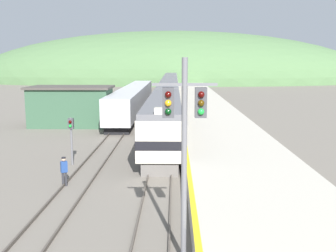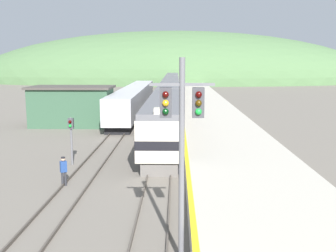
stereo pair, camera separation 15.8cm
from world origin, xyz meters
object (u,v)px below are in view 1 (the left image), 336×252
at_px(carriage_fourth, 171,81).
at_px(track_worker, 64,170).
at_px(express_train_lead_car, 164,118).
at_px(carriage_third, 170,87).
at_px(signal_post_siding, 71,131).
at_px(signal_mast_main, 184,131).
at_px(carriage_second, 168,96).
at_px(siding_train, 134,100).

xyz_separation_m(carriage_fourth, track_worker, (-5.38, -73.72, -1.15)).
bearing_deg(express_train_lead_car, carriage_third, 90.00).
bearing_deg(signal_post_siding, carriage_fourth, 84.93).
distance_m(express_train_lead_car, track_worker, 13.55).
xyz_separation_m(carriage_third, track_worker, (-5.38, -53.78, -1.15)).
distance_m(signal_mast_main, signal_post_siding, 15.10).
bearing_deg(carriage_second, siding_train, -159.62).
relative_size(signal_mast_main, signal_post_siding, 2.20).
distance_m(express_train_lead_car, siding_train, 20.27).
relative_size(carriage_second, signal_post_siding, 5.79).
bearing_deg(signal_post_siding, signal_mast_main, -60.36).
distance_m(carriage_third, carriage_fourth, 19.94).
bearing_deg(signal_post_siding, track_worker, -80.73).
bearing_deg(carriage_second, carriage_third, 90.00).
relative_size(carriage_second, carriage_third, 1.00).
xyz_separation_m(carriage_third, siding_train, (-4.70, -21.68, -0.31)).
distance_m(express_train_lead_car, carriage_second, 21.46).
height_order(carriage_fourth, track_worker, carriage_fourth).
bearing_deg(siding_train, express_train_lead_car, -76.60).
bearing_deg(express_train_lead_car, track_worker, -113.47).
height_order(express_train_lead_car, carriage_third, express_train_lead_car).
relative_size(carriage_fourth, track_worker, 11.16).
height_order(express_train_lead_car, signal_mast_main, signal_mast_main).
distance_m(carriage_fourth, signal_post_siding, 69.37).
height_order(carriage_fourth, siding_train, carriage_fourth).
bearing_deg(express_train_lead_car, carriage_second, 90.00).
xyz_separation_m(carriage_second, carriage_fourth, (0.00, 39.88, 0.00)).
bearing_deg(carriage_fourth, carriage_second, -90.00).
bearing_deg(carriage_second, carriage_fourth, 90.00).
relative_size(express_train_lead_car, carriage_third, 1.13).
xyz_separation_m(express_train_lead_car, carriage_third, (0.00, 41.40, -0.01)).
xyz_separation_m(siding_train, signal_mast_main, (5.94, -40.44, 2.91)).
height_order(carriage_third, signal_mast_main, signal_mast_main).
bearing_deg(express_train_lead_car, signal_post_siding, -128.30).
bearing_deg(track_worker, carriage_fourth, 85.83).
distance_m(carriage_fourth, signal_mast_main, 82.12).
bearing_deg(signal_mast_main, carriage_second, 91.69).
bearing_deg(signal_mast_main, signal_post_siding, 119.64).
relative_size(carriage_second, track_worker, 11.16).
relative_size(siding_train, signal_mast_main, 4.74).
xyz_separation_m(carriage_third, signal_mast_main, (1.24, -62.13, 2.60)).
bearing_deg(carriage_second, signal_mast_main, -88.31).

